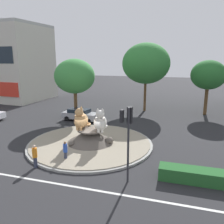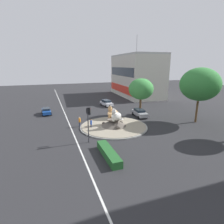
% 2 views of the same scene
% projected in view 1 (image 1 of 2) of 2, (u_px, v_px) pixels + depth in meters
% --- Properties ---
extents(ground_plane, '(160.00, 160.00, 0.00)m').
position_uv_depth(ground_plane, '(91.00, 144.00, 21.88)').
color(ground_plane, '#28282B').
extents(lane_centreline, '(112.00, 0.20, 0.01)m').
position_uv_depth(lane_centreline, '(50.00, 182.00, 15.21)').
color(lane_centreline, silver).
rests_on(lane_centreline, ground).
extents(roundabout_island, '(11.72, 11.72, 1.49)m').
position_uv_depth(roundabout_island, '(91.00, 140.00, 21.78)').
color(roundabout_island, gray).
rests_on(roundabout_island, ground).
extents(cat_statue_calico, '(1.49, 2.34, 2.28)m').
position_uv_depth(cat_statue_calico, '(81.00, 120.00, 21.68)').
color(cat_statue_calico, tan).
rests_on(cat_statue_calico, roundabout_island).
extents(cat_statue_white, '(1.79, 2.45, 2.21)m').
position_uv_depth(cat_statue_white, '(100.00, 122.00, 21.06)').
color(cat_statue_white, silver).
rests_on(cat_statue_white, roundabout_island).
extents(traffic_light_mast, '(0.75, 0.50, 5.05)m').
position_uv_depth(traffic_light_mast, '(128.00, 128.00, 14.57)').
color(traffic_light_mast, '#2D2D33').
rests_on(traffic_light_mast, ground).
extents(clipped_hedge_strip, '(5.97, 1.20, 0.90)m').
position_uv_depth(clipped_hedge_strip, '(205.00, 177.00, 15.02)').
color(clipped_hedge_strip, '#235B28').
rests_on(clipped_hedge_strip, ground).
extents(broadleaf_tree_behind_island, '(4.78, 4.78, 7.70)m').
position_uv_depth(broadleaf_tree_behind_island, '(208.00, 75.00, 32.01)').
color(broadleaf_tree_behind_island, brown).
rests_on(broadleaf_tree_behind_island, ground).
extents(second_tree_near_tower, '(7.05, 7.05, 10.17)m').
position_uv_depth(second_tree_near_tower, '(146.00, 63.00, 34.03)').
color(second_tree_near_tower, brown).
rests_on(second_tree_near_tower, ground).
extents(third_tree_left, '(5.19, 5.19, 7.89)m').
position_uv_depth(third_tree_left, '(75.00, 76.00, 29.57)').
color(third_tree_left, brown).
rests_on(third_tree_left, ground).
extents(pedestrian_blue_shirt, '(0.34, 0.34, 1.66)m').
position_uv_depth(pedestrian_blue_shirt, '(65.00, 151.00, 18.17)').
color(pedestrian_blue_shirt, '#33384C').
rests_on(pedestrian_blue_shirt, ground).
extents(pedestrian_orange_shirt, '(0.36, 0.36, 1.79)m').
position_uv_depth(pedestrian_orange_shirt, '(35.00, 156.00, 17.08)').
color(pedestrian_orange_shirt, '#33384C').
rests_on(pedestrian_orange_shirt, ground).
extents(hatchback_near_shophouse, '(4.95, 2.40, 1.56)m').
position_uv_depth(hatchback_near_shophouse, '(80.00, 114.00, 29.87)').
color(hatchback_near_shophouse, '#99999E').
rests_on(hatchback_near_shophouse, ground).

